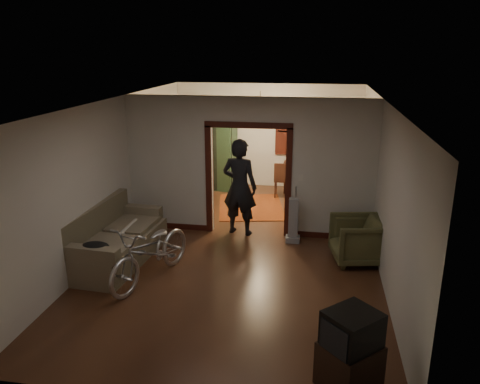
% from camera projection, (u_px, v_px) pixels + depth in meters
% --- Properties ---
extents(floor, '(5.00, 8.50, 0.01)m').
position_uv_depth(floor, '(243.00, 246.00, 9.09)').
color(floor, '#351B10').
rests_on(floor, ground).
extents(ceiling, '(5.00, 8.50, 0.01)m').
position_uv_depth(ceiling, '(243.00, 101.00, 8.26)').
color(ceiling, white).
rests_on(ceiling, floor).
extents(wall_back, '(5.00, 0.02, 2.80)m').
position_uv_depth(wall_back, '(268.00, 136.00, 12.68)').
color(wall_back, beige).
rests_on(wall_back, floor).
extents(wall_left, '(0.02, 8.50, 2.80)m').
position_uv_depth(wall_left, '(116.00, 171.00, 9.07)').
color(wall_left, beige).
rests_on(wall_left, floor).
extents(wall_right, '(0.02, 8.50, 2.80)m').
position_uv_depth(wall_right, '(382.00, 183.00, 8.28)').
color(wall_right, beige).
rests_on(wall_right, floor).
extents(partition_wall, '(5.00, 0.14, 2.80)m').
position_uv_depth(partition_wall, '(249.00, 167.00, 9.38)').
color(partition_wall, beige).
rests_on(partition_wall, floor).
extents(door_casing, '(1.74, 0.20, 2.32)m').
position_uv_depth(door_casing, '(249.00, 182.00, 9.47)').
color(door_casing, '#35110C').
rests_on(door_casing, floor).
extents(far_window, '(0.98, 0.06, 1.28)m').
position_uv_depth(far_window, '(294.00, 132.00, 12.49)').
color(far_window, black).
rests_on(far_window, wall_back).
extents(chandelier, '(0.24, 0.24, 0.24)m').
position_uv_depth(chandelier, '(260.00, 109.00, 10.75)').
color(chandelier, '#FFE0A5').
rests_on(chandelier, ceiling).
extents(light_switch, '(0.08, 0.01, 0.12)m').
position_uv_depth(light_switch, '(301.00, 178.00, 9.19)').
color(light_switch, silver).
rests_on(light_switch, partition_wall).
extents(sofa, '(1.16, 2.30, 1.03)m').
position_uv_depth(sofa, '(116.00, 234.00, 8.33)').
color(sofa, brown).
rests_on(sofa, floor).
extents(rolled_paper, '(0.09, 0.74, 0.09)m').
position_uv_depth(rolled_paper, '(128.00, 228.00, 8.59)').
color(rolled_paper, beige).
rests_on(rolled_paper, sofa).
extents(jacket, '(0.46, 0.34, 0.13)m').
position_uv_depth(jacket, '(95.00, 247.00, 7.42)').
color(jacket, black).
rests_on(jacket, sofa).
extents(bicycle, '(1.26, 2.08, 1.03)m').
position_uv_depth(bicycle, '(151.00, 251.00, 7.63)').
color(bicycle, silver).
rests_on(bicycle, floor).
extents(armchair, '(1.05, 1.03, 0.82)m').
position_uv_depth(armchair, '(358.00, 240.00, 8.35)').
color(armchair, '#4B4B2A').
rests_on(armchair, floor).
extents(tv_stand, '(0.80, 0.80, 0.54)m').
position_uv_depth(tv_stand, '(349.00, 365.00, 5.28)').
color(tv_stand, black).
rests_on(tv_stand, floor).
extents(crt_tv, '(0.74, 0.73, 0.47)m').
position_uv_depth(crt_tv, '(352.00, 332.00, 5.15)').
color(crt_tv, black).
rests_on(crt_tv, tv_stand).
extents(vacuum, '(0.32, 0.28, 0.91)m').
position_uv_depth(vacuum, '(293.00, 220.00, 9.18)').
color(vacuum, gray).
rests_on(vacuum, floor).
extents(person, '(0.81, 0.62, 1.99)m').
position_uv_depth(person, '(240.00, 187.00, 9.46)').
color(person, black).
rests_on(person, floor).
extents(oriental_rug, '(1.86, 2.23, 0.02)m').
position_uv_depth(oriental_rug, '(251.00, 207.00, 11.32)').
color(oriental_rug, '#62230F').
rests_on(oriental_rug, floor).
extents(locker, '(1.08, 0.72, 2.01)m').
position_uv_depth(locker, '(216.00, 152.00, 12.54)').
color(locker, '#213822').
rests_on(locker, floor).
extents(globe, '(0.29, 0.29, 0.29)m').
position_uv_depth(globe, '(216.00, 117.00, 12.27)').
color(globe, '#1E5972').
rests_on(globe, locker).
extents(desk, '(1.16, 0.84, 0.78)m').
position_uv_depth(desk, '(303.00, 178.00, 12.40)').
color(desk, black).
rests_on(desk, floor).
extents(desk_chair, '(0.53, 0.53, 0.93)m').
position_uv_depth(desk_chair, '(283.00, 180.00, 11.97)').
color(desk_chair, black).
rests_on(desk_chair, floor).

